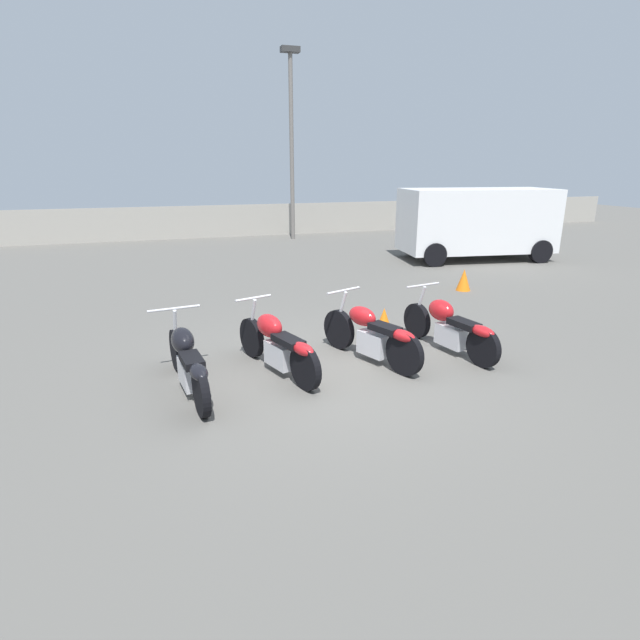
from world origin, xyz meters
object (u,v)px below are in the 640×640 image
at_px(light_pole_left, 291,129).
at_px(motorcycle_slot_0, 188,361).
at_px(motorcycle_slot_3, 450,327).
at_px(traffic_cone_near, 464,280).
at_px(traffic_cone_far, 384,318).
at_px(parked_van, 476,221).
at_px(motorcycle_slot_1, 277,344).
at_px(motorcycle_slot_2, 372,335).

distance_m(light_pole_left, motorcycle_slot_0, 14.81).
height_order(motorcycle_slot_3, traffic_cone_near, motorcycle_slot_3).
xyz_separation_m(motorcycle_slot_3, traffic_cone_far, (-0.48, 1.41, -0.23)).
bearing_deg(traffic_cone_near, parked_van, 52.70).
distance_m(motorcycle_slot_1, traffic_cone_near, 6.40).
xyz_separation_m(motorcycle_slot_2, traffic_cone_near, (3.93, 3.49, -0.17)).
height_order(motorcycle_slot_1, motorcycle_slot_3, motorcycle_slot_1).
bearing_deg(motorcycle_slot_1, traffic_cone_near, 14.93).
xyz_separation_m(light_pole_left, motorcycle_slot_0, (-5.02, -13.42, -3.76)).
distance_m(motorcycle_slot_2, traffic_cone_far, 1.68).
xyz_separation_m(parked_van, traffic_cone_far, (-5.73, -5.59, -1.02)).
xyz_separation_m(motorcycle_slot_0, parked_van, (9.32, 7.24, 0.78)).
bearing_deg(traffic_cone_far, motorcycle_slot_0, -155.43).
bearing_deg(motorcycle_slot_0, motorcycle_slot_3, -4.41).
height_order(parked_van, traffic_cone_far, parked_van).
bearing_deg(motorcycle_slot_1, motorcycle_slot_2, -18.90).
xyz_separation_m(motorcycle_slot_3, parked_van, (5.25, 7.00, 0.79)).
bearing_deg(motorcycle_slot_0, light_pole_left, 61.76).
distance_m(parked_van, traffic_cone_near, 4.52).
height_order(traffic_cone_near, traffic_cone_far, traffic_cone_near).
bearing_deg(parked_van, motorcycle_slot_3, 151.10).
relative_size(motorcycle_slot_1, motorcycle_slot_2, 1.04).
distance_m(motorcycle_slot_0, motorcycle_slot_1, 1.29).
relative_size(motorcycle_slot_0, motorcycle_slot_1, 1.07).
height_order(light_pole_left, motorcycle_slot_0, light_pole_left).
xyz_separation_m(motorcycle_slot_0, traffic_cone_far, (3.59, 1.64, -0.23)).
bearing_deg(motorcycle_slot_3, parked_van, 42.35).
height_order(light_pole_left, parked_van, light_pole_left).
xyz_separation_m(motorcycle_slot_1, motorcycle_slot_3, (2.81, -0.02, -0.01)).
bearing_deg(light_pole_left, motorcycle_slot_3, -94.08).
bearing_deg(parked_van, traffic_cone_far, 142.27).
distance_m(light_pole_left, parked_van, 8.10).
height_order(light_pole_left, motorcycle_slot_1, light_pole_left).
relative_size(motorcycle_slot_3, traffic_cone_near, 4.10).
xyz_separation_m(motorcycle_slot_0, motorcycle_slot_1, (1.27, 0.26, 0.01)).
relative_size(motorcycle_slot_0, motorcycle_slot_3, 1.03).
distance_m(light_pole_left, traffic_cone_near, 10.59).
relative_size(motorcycle_slot_3, traffic_cone_far, 5.45).
xyz_separation_m(light_pole_left, motorcycle_slot_1, (-3.75, -13.17, -3.75)).
bearing_deg(motorcycle_slot_2, light_pole_left, 58.88).
height_order(motorcycle_slot_2, motorcycle_slot_3, motorcycle_slot_2).
xyz_separation_m(motorcycle_slot_3, traffic_cone_near, (2.57, 3.49, -0.16)).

